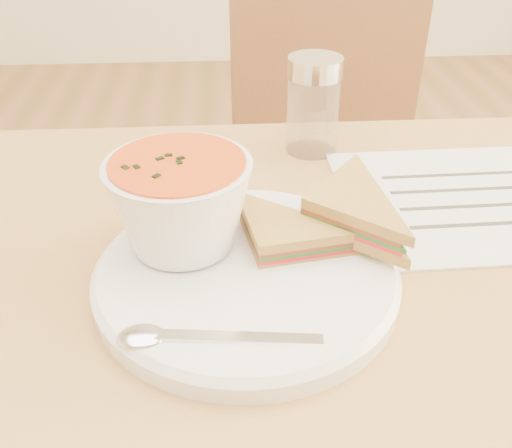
{
  "coord_description": "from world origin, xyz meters",
  "views": [
    {
      "loc": [
        -0.1,
        -0.39,
        1.08
      ],
      "look_at": [
        -0.08,
        0.02,
        0.8
      ],
      "focal_mm": 40.0,
      "sensor_mm": 36.0,
      "label": 1
    }
  ],
  "objects_px": {
    "soup_bowl": "(181,208)",
    "condiment_shaker": "(313,106)",
    "chair_far": "(338,224)",
    "plate": "(246,276)"
  },
  "relations": [
    {
      "from": "soup_bowl",
      "to": "condiment_shaker",
      "type": "relative_size",
      "value": 1.07
    },
    {
      "from": "chair_far",
      "to": "soup_bowl",
      "type": "relative_size",
      "value": 6.86
    },
    {
      "from": "chair_far",
      "to": "condiment_shaker",
      "type": "bearing_deg",
      "value": 65.15
    },
    {
      "from": "chair_far",
      "to": "condiment_shaker",
      "type": "distance_m",
      "value": 0.48
    },
    {
      "from": "chair_far",
      "to": "soup_bowl",
      "type": "height_order",
      "value": "chair_far"
    },
    {
      "from": "chair_far",
      "to": "plate",
      "type": "distance_m",
      "value": 0.67
    },
    {
      "from": "plate",
      "to": "condiment_shaker",
      "type": "distance_m",
      "value": 0.29
    },
    {
      "from": "chair_far",
      "to": "plate",
      "type": "height_order",
      "value": "chair_far"
    },
    {
      "from": "plate",
      "to": "soup_bowl",
      "type": "distance_m",
      "value": 0.08
    },
    {
      "from": "condiment_shaker",
      "to": "chair_far",
      "type": "bearing_deg",
      "value": 68.34
    }
  ]
}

